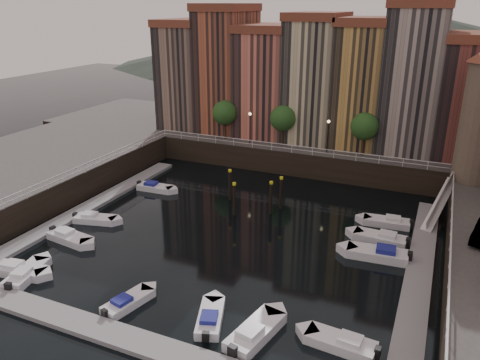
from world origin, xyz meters
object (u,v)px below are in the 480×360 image
at_px(mooring_pilings, 254,194).
at_px(boat_left_0, 19,270).
at_px(boat_left_1, 69,237).
at_px(gangway, 440,202).
at_px(boat_left_2, 94,219).

xyz_separation_m(mooring_pilings, boat_left_0, (-12.14, -19.04, -1.30)).
xyz_separation_m(mooring_pilings, boat_left_1, (-12.44, -13.18, -1.29)).
xyz_separation_m(gangway, boat_left_1, (-29.97, -18.16, -1.56)).
relative_size(boat_left_1, boat_left_2, 1.07).
height_order(mooring_pilings, boat_left_0, mooring_pilings).
height_order(boat_left_1, boat_left_2, boat_left_1).
bearing_deg(gangway, mooring_pilings, -164.14).
bearing_deg(boat_left_0, boat_left_1, 84.60).
distance_m(mooring_pilings, boat_left_1, 18.17).
distance_m(boat_left_0, boat_left_1, 5.87).
relative_size(boat_left_0, boat_left_2, 1.05).
height_order(gangway, boat_left_2, gangway).
relative_size(boat_left_0, boat_left_1, 0.98).
bearing_deg(mooring_pilings, gangway, 15.86).
height_order(boat_left_0, boat_left_2, boat_left_0).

